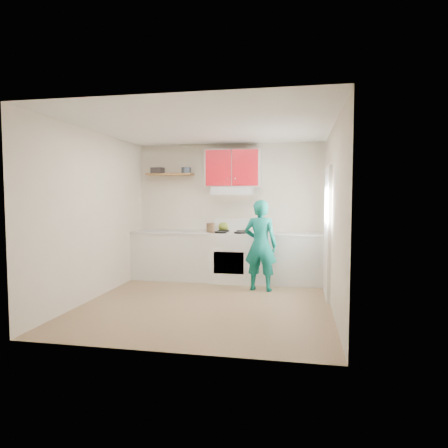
% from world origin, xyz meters
% --- Properties ---
extents(floor, '(3.80, 3.80, 0.00)m').
position_xyz_m(floor, '(0.00, 0.00, 0.00)').
color(floor, brown).
rests_on(floor, ground).
extents(ceiling, '(3.60, 3.80, 0.04)m').
position_xyz_m(ceiling, '(0.00, 0.00, 2.60)').
color(ceiling, white).
rests_on(ceiling, floor).
extents(back_wall, '(3.60, 0.04, 2.60)m').
position_xyz_m(back_wall, '(0.00, 1.90, 1.30)').
color(back_wall, beige).
rests_on(back_wall, floor).
extents(front_wall, '(3.60, 0.04, 2.60)m').
position_xyz_m(front_wall, '(0.00, -1.90, 1.30)').
color(front_wall, beige).
rests_on(front_wall, floor).
extents(left_wall, '(0.04, 3.80, 2.60)m').
position_xyz_m(left_wall, '(-1.80, 0.00, 1.30)').
color(left_wall, beige).
rests_on(left_wall, floor).
extents(right_wall, '(0.04, 3.80, 2.60)m').
position_xyz_m(right_wall, '(1.80, 0.00, 1.30)').
color(right_wall, beige).
rests_on(right_wall, floor).
extents(door, '(0.05, 0.85, 2.05)m').
position_xyz_m(door, '(1.78, 0.70, 1.02)').
color(door, white).
rests_on(door, floor).
extents(door_glass, '(0.01, 0.55, 0.95)m').
position_xyz_m(door_glass, '(1.75, 0.70, 1.45)').
color(door_glass, white).
rests_on(door_glass, door).
extents(counter_left, '(1.52, 0.60, 0.90)m').
position_xyz_m(counter_left, '(-1.04, 1.60, 0.45)').
color(counter_left, silver).
rests_on(counter_left, floor).
extents(counter_right, '(1.32, 0.60, 0.90)m').
position_xyz_m(counter_right, '(1.14, 1.60, 0.45)').
color(counter_right, silver).
rests_on(counter_right, floor).
extents(stove, '(0.76, 0.65, 0.92)m').
position_xyz_m(stove, '(0.10, 1.57, 0.46)').
color(stove, white).
rests_on(stove, floor).
extents(range_hood, '(0.76, 0.44, 0.15)m').
position_xyz_m(range_hood, '(0.10, 1.68, 1.70)').
color(range_hood, silver).
rests_on(range_hood, back_wall).
extents(upper_cabinets, '(1.02, 0.33, 0.70)m').
position_xyz_m(upper_cabinets, '(0.10, 1.73, 2.12)').
color(upper_cabinets, '#B00F18').
rests_on(upper_cabinets, back_wall).
extents(shelf, '(0.90, 0.30, 0.04)m').
position_xyz_m(shelf, '(-1.15, 1.75, 2.02)').
color(shelf, brown).
rests_on(shelf, back_wall).
extents(books, '(0.26, 0.21, 0.12)m').
position_xyz_m(books, '(-1.41, 1.75, 2.10)').
color(books, '#3C3539').
rests_on(books, shelf).
extents(tin, '(0.23, 0.23, 0.11)m').
position_xyz_m(tin, '(-0.81, 1.72, 2.09)').
color(tin, '#333D4C').
rests_on(tin, shelf).
extents(kettle, '(0.25, 0.25, 0.18)m').
position_xyz_m(kettle, '(-0.10, 1.82, 1.01)').
color(kettle, olive).
rests_on(kettle, stove).
extents(crock, '(0.17, 0.17, 0.19)m').
position_xyz_m(crock, '(-0.29, 1.52, 1.00)').
color(crock, '#4A3320').
rests_on(crock, counter_left).
extents(cutting_board, '(0.32, 0.25, 0.02)m').
position_xyz_m(cutting_board, '(0.81, 1.58, 0.91)').
color(cutting_board, olive).
rests_on(cutting_board, counter_right).
extents(silicone_mat, '(0.31, 0.26, 0.01)m').
position_xyz_m(silicone_mat, '(1.52, 1.55, 0.90)').
color(silicone_mat, red).
rests_on(silicone_mat, counter_right).
extents(person, '(0.61, 0.45, 1.54)m').
position_xyz_m(person, '(0.70, 0.96, 0.77)').
color(person, '#0B685D').
rests_on(person, floor).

